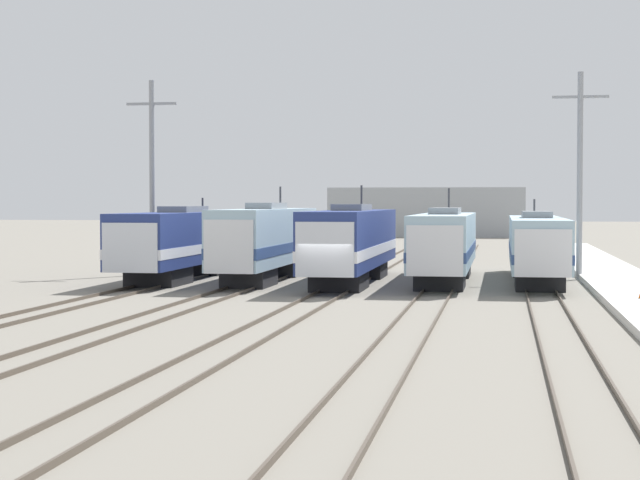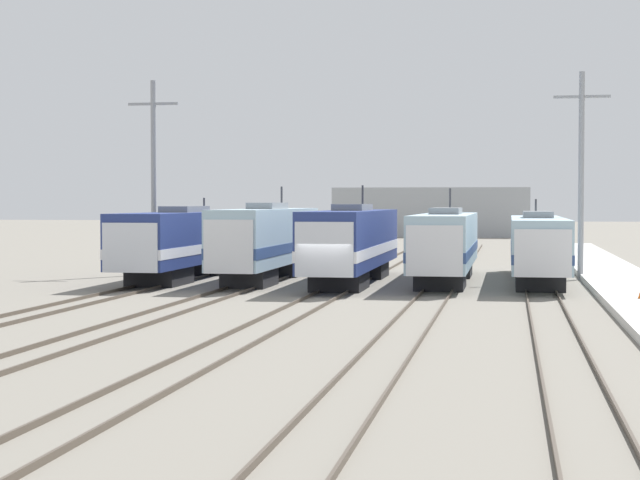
# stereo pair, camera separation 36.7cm
# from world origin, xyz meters

# --- Properties ---
(ground_plane) EXTENTS (400.00, 400.00, 0.00)m
(ground_plane) POSITION_xyz_m (0.00, 0.00, 0.00)
(ground_plane) COLOR slate
(rail_pair_far_left) EXTENTS (1.50, 120.00, 0.15)m
(rail_pair_far_left) POSITION_xyz_m (-9.97, 0.00, 0.07)
(rail_pair_far_left) COLOR #4C4238
(rail_pair_far_left) RESTS_ON ground_plane
(rail_pair_center_left) EXTENTS (1.51, 120.00, 0.15)m
(rail_pair_center_left) POSITION_xyz_m (-4.98, 0.00, 0.07)
(rail_pair_center_left) COLOR #4C4238
(rail_pair_center_left) RESTS_ON ground_plane
(rail_pair_center) EXTENTS (1.51, 120.00, 0.15)m
(rail_pair_center) POSITION_xyz_m (0.00, 0.00, 0.07)
(rail_pair_center) COLOR #4C4238
(rail_pair_center) RESTS_ON ground_plane
(rail_pair_center_right) EXTENTS (1.51, 120.00, 0.15)m
(rail_pair_center_right) POSITION_xyz_m (4.98, 0.00, 0.07)
(rail_pair_center_right) COLOR #4C4238
(rail_pair_center_right) RESTS_ON ground_plane
(rail_pair_far_right) EXTENTS (1.50, 120.00, 0.15)m
(rail_pair_far_right) POSITION_xyz_m (9.97, 0.00, 0.07)
(rail_pair_far_right) COLOR #4C4238
(rail_pair_far_right) RESTS_ON ground_plane
(locomotive_far_left) EXTENTS (3.13, 18.08, 4.69)m
(locomotive_far_left) POSITION_xyz_m (-9.97, 9.40, 2.16)
(locomotive_far_left) COLOR black
(locomotive_far_left) RESTS_ON ground_plane
(locomotive_center_left) EXTENTS (2.74, 17.10, 5.36)m
(locomotive_center_left) POSITION_xyz_m (-4.98, 9.02, 2.26)
(locomotive_center_left) COLOR #232326
(locomotive_center_left) RESTS_ON ground_plane
(locomotive_center) EXTENTS (3.03, 18.22, 5.40)m
(locomotive_center) POSITION_xyz_m (0.00, 7.97, 2.22)
(locomotive_center) COLOR black
(locomotive_center) RESTS_ON ground_plane
(locomotive_center_right) EXTENTS (2.93, 18.40, 5.24)m
(locomotive_center_right) POSITION_xyz_m (4.98, 9.51, 2.13)
(locomotive_center_right) COLOR #232326
(locomotive_center_right) RESTS_ON ground_plane
(locomotive_far_right) EXTENTS (2.89, 20.02, 4.61)m
(locomotive_far_right) POSITION_xyz_m (9.97, 10.61, 2.03)
(locomotive_far_right) COLOR #232326
(locomotive_far_right) RESTS_ON ground_plane
(catenary_tower_left) EXTENTS (3.16, 0.33, 11.83)m
(catenary_tower_left) POSITION_xyz_m (-12.98, 13.29, 6.18)
(catenary_tower_left) COLOR gray
(catenary_tower_left) RESTS_ON ground_plane
(catenary_tower_right) EXTENTS (3.16, 0.33, 11.83)m
(catenary_tower_right) POSITION_xyz_m (12.44, 13.29, 6.18)
(catenary_tower_right) COLOR gray
(catenary_tower_right) RESTS_ON ground_plane
(depot_building) EXTENTS (24.76, 8.69, 6.27)m
(depot_building) POSITION_xyz_m (-1.45, 88.89, 3.13)
(depot_building) COLOR #9EA3A8
(depot_building) RESTS_ON ground_plane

